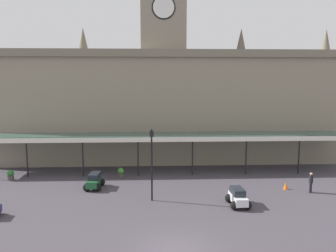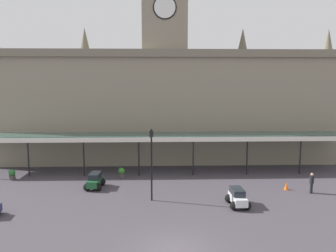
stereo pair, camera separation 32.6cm
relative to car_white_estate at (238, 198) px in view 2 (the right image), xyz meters
name	(u,v)px [view 2 (the right image)]	position (x,y,z in m)	size (l,w,h in m)	color
ground_plane	(174,250)	(-4.98, -6.44, -0.56)	(140.00, 140.00, 0.00)	#433D45
station_building	(164,101)	(-4.98, 15.17, 6.23)	(39.13, 6.63, 20.22)	gray
entrance_canopy	(166,136)	(-4.98, 9.63, 3.09)	(36.74, 3.26, 3.80)	#38564C
car_white_estate	(238,198)	(0.00, 0.00, 0.00)	(1.60, 2.28, 1.27)	silver
car_green_estate	(95,181)	(-11.16, 4.62, 0.00)	(1.63, 2.30, 1.27)	#1E512D
pedestrian_crossing_forecourt	(312,182)	(6.67, 2.66, 0.34)	(0.34, 0.34, 1.67)	black
victorian_lamppost	(151,157)	(-6.27, 1.36, 2.82)	(0.30, 0.30, 5.52)	black
traffic_cone	(286,186)	(4.97, 3.57, -0.26)	(0.40, 0.40, 0.60)	orange
planter_by_canopy	(122,173)	(-9.19, 7.63, -0.07)	(0.60, 0.60, 0.96)	#47423D
planter_forecourt_centre	(12,174)	(-19.25, 7.37, -0.07)	(0.60, 0.60, 0.96)	#47423D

